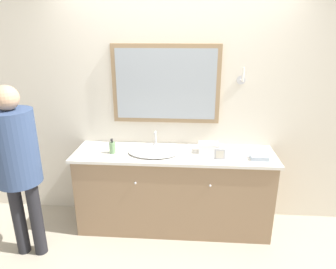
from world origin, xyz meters
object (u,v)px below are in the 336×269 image
(sink_basin, at_px, (154,151))
(person, at_px, (16,156))
(appliance_box, at_px, (209,148))
(picture_frame, at_px, (220,154))
(soap_bottle, at_px, (112,148))

(sink_basin, bearing_deg, person, -156.19)
(sink_basin, distance_m, person, 1.28)
(appliance_box, height_order, picture_frame, picture_frame)
(sink_basin, xyz_separation_m, soap_bottle, (-0.42, -0.03, 0.04))
(appliance_box, xyz_separation_m, person, (-1.73, -0.58, 0.10))
(person, bearing_deg, soap_bottle, 33.17)
(soap_bottle, xyz_separation_m, appliance_box, (0.99, 0.09, -0.01))
(appliance_box, relative_size, person, 0.12)
(sink_basin, bearing_deg, picture_frame, -9.70)
(appliance_box, bearing_deg, person, -161.58)
(appliance_box, distance_m, person, 1.83)
(picture_frame, height_order, person, person)
(soap_bottle, relative_size, person, 0.10)
(soap_bottle, xyz_separation_m, picture_frame, (1.09, -0.08, -0.01))
(sink_basin, distance_m, picture_frame, 0.68)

